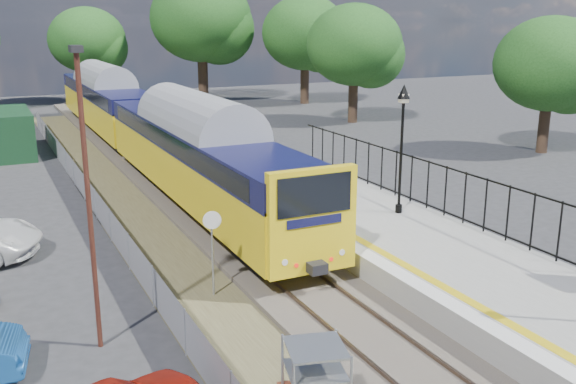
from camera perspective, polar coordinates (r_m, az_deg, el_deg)
ground at (r=16.43m, az=6.55°, el=-12.67°), size 120.00×120.00×0.00m
track_bed at (r=24.32m, az=-6.63°, el=-3.10°), size 5.90×80.00×0.29m
platform at (r=24.64m, az=4.96°, el=-1.94°), size 5.00×70.00×0.90m
platform_edge at (r=23.56m, az=0.67°, el=-1.52°), size 0.90×70.00×0.01m
victorian_lamp_north at (r=22.76m, az=10.16°, el=6.41°), size 0.44×0.44×4.60m
palisade_fence at (r=21.26m, az=18.52°, el=-1.55°), size 0.12×26.00×2.00m
wire_fence at (r=25.49m, az=-16.35°, el=-1.58°), size 0.06×52.00×1.20m
tree_line at (r=55.03m, az=-16.47°, el=13.36°), size 56.80×43.80×11.88m
train at (r=36.52m, az=-13.04°, el=6.32°), size 2.82×40.83×3.51m
speed_sign at (r=17.97m, az=-6.74°, el=-4.26°), size 0.51×0.16×2.55m
carpark_lamp at (r=15.13m, az=-17.42°, el=0.68°), size 0.25×0.50×7.10m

